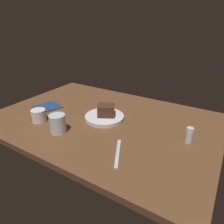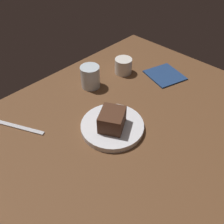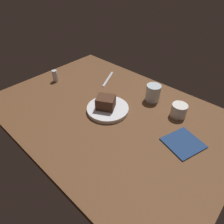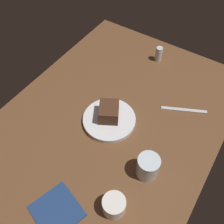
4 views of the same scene
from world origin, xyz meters
The scene contains 8 objects.
dining_table centered at (0.00, 0.00, 1.50)cm, with size 120.00×84.00×3.00cm, color brown.
dessert_plate centered at (0.96, -0.25, 4.02)cm, with size 21.27×21.27×2.04cm, color silver.
chocolate_cake_slice centered at (1.68, 0.59, 8.10)cm, with size 7.61×8.84×6.12cm, color #472819.
salt_shaker centered at (45.43, 0.54, 6.57)cm, with size 3.29×3.29×7.24cm.
water_glass centered at (-10.42, -23.25, 7.54)cm, with size 7.74×7.74×9.08cm, color silver.
coffee_cup centered at (-27.30, -20.47, 6.32)cm, with size 7.50×7.50×6.65cm, color silver.
butter_knife centered at (22.82, -23.16, 3.25)cm, with size 19.00×1.40×0.50cm, color silver.
folded_napkin centered at (-37.96, -5.49, 3.30)cm, with size 13.73×14.43×0.60cm, color navy.
Camera 4 is at (-49.24, -34.01, 87.82)cm, focal length 41.10 mm.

